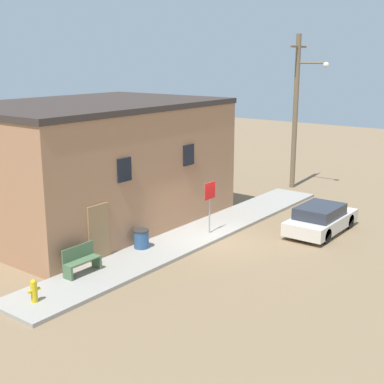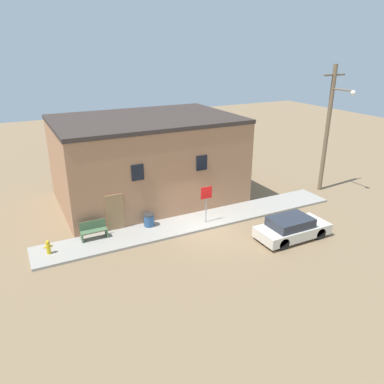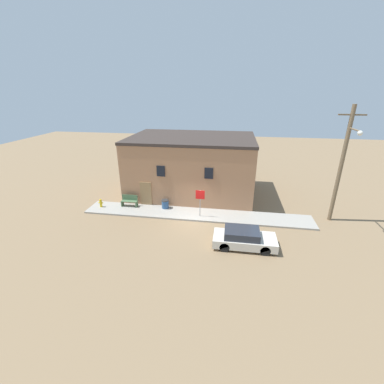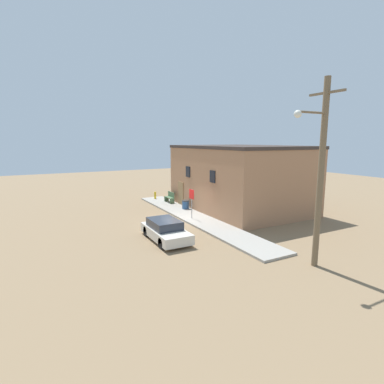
{
  "view_description": "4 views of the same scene",
  "coord_description": "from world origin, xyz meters",
  "px_view_note": "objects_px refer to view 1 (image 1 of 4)",
  "views": [
    {
      "loc": [
        -17.24,
        -11.72,
        7.35
      ],
      "look_at": [
        -0.34,
        1.12,
        2.0
      ],
      "focal_mm": 50.0,
      "sensor_mm": 36.0,
      "label": 1
    },
    {
      "loc": [
        -9.22,
        -16.37,
        9.68
      ],
      "look_at": [
        -0.34,
        1.12,
        2.0
      ],
      "focal_mm": 35.0,
      "sensor_mm": 36.0,
      "label": 2
    },
    {
      "loc": [
        2.57,
        -17.38,
        9.51
      ],
      "look_at": [
        -0.34,
        1.12,
        2.0
      ],
      "focal_mm": 24.0,
      "sensor_mm": 36.0,
      "label": 3
    },
    {
      "loc": [
        19.59,
        -9.54,
        5.87
      ],
      "look_at": [
        -0.34,
        1.12,
        2.0
      ],
      "focal_mm": 28.0,
      "sensor_mm": 36.0,
      "label": 4
    }
  ],
  "objects_px": {
    "stop_sign": "(210,198)",
    "utility_pole": "(297,108)",
    "bench": "(81,260)",
    "trash_bin": "(141,239)",
    "parked_car": "(321,219)",
    "fire_hydrant": "(34,291)"
  },
  "relations": [
    {
      "from": "stop_sign",
      "to": "bench",
      "type": "relative_size",
      "value": 1.6
    },
    {
      "from": "stop_sign",
      "to": "trash_bin",
      "type": "xyz_separation_m",
      "value": [
        -3.1,
        1.06,
        -1.18
      ]
    },
    {
      "from": "utility_pole",
      "to": "trash_bin",
      "type": "bearing_deg",
      "value": -179.5
    },
    {
      "from": "bench",
      "to": "trash_bin",
      "type": "bearing_deg",
      "value": 1.4
    },
    {
      "from": "bench",
      "to": "trash_bin",
      "type": "height_order",
      "value": "bench"
    },
    {
      "from": "stop_sign",
      "to": "utility_pole",
      "type": "relative_size",
      "value": 0.26
    },
    {
      "from": "parked_car",
      "to": "stop_sign",
      "type": "bearing_deg",
      "value": 133.01
    },
    {
      "from": "trash_bin",
      "to": "fire_hydrant",
      "type": "bearing_deg",
      "value": -173.34
    },
    {
      "from": "parked_car",
      "to": "fire_hydrant",
      "type": "bearing_deg",
      "value": 161.62
    },
    {
      "from": "utility_pole",
      "to": "fire_hydrant",
      "type": "bearing_deg",
      "value": -177.68
    },
    {
      "from": "fire_hydrant",
      "to": "stop_sign",
      "type": "xyz_separation_m",
      "value": [
        8.6,
        -0.42,
        1.19
      ]
    },
    {
      "from": "fire_hydrant",
      "to": "parked_car",
      "type": "bearing_deg",
      "value": -18.38
    },
    {
      "from": "stop_sign",
      "to": "trash_bin",
      "type": "distance_m",
      "value": 3.48
    },
    {
      "from": "bench",
      "to": "trash_bin",
      "type": "xyz_separation_m",
      "value": [
        3.13,
        0.08,
        -0.1
      ]
    },
    {
      "from": "fire_hydrant",
      "to": "bench",
      "type": "xyz_separation_m",
      "value": [
        2.37,
        0.57,
        0.1
      ]
    },
    {
      "from": "bench",
      "to": "utility_pole",
      "type": "bearing_deg",
      "value": 0.67
    },
    {
      "from": "parked_car",
      "to": "trash_bin",
      "type": "bearing_deg",
      "value": 144.31
    },
    {
      "from": "trash_bin",
      "to": "parked_car",
      "type": "xyz_separation_m",
      "value": [
        6.39,
        -4.59,
        0.09
      ]
    },
    {
      "from": "stop_sign",
      "to": "parked_car",
      "type": "distance_m",
      "value": 4.95
    },
    {
      "from": "utility_pole",
      "to": "parked_car",
      "type": "xyz_separation_m",
      "value": [
        -6.79,
        -4.71,
        -3.97
      ]
    },
    {
      "from": "trash_bin",
      "to": "bench",
      "type": "bearing_deg",
      "value": -178.6
    },
    {
      "from": "utility_pole",
      "to": "parked_car",
      "type": "height_order",
      "value": "utility_pole"
    }
  ]
}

